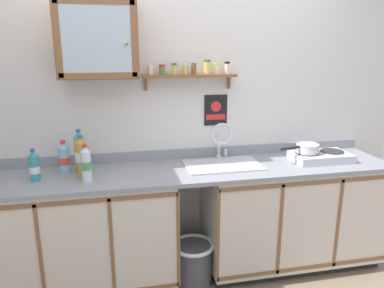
# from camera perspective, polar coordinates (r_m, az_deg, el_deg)

# --- Properties ---
(back_wall) EXTENTS (3.75, 0.07, 2.53)m
(back_wall) POSITION_cam_1_polar(r_m,az_deg,el_deg) (2.98, -0.88, 4.75)
(back_wall) COLOR silver
(back_wall) RESTS_ON ground
(lower_cabinet_run) EXTENTS (1.40, 0.59, 0.88)m
(lower_cabinet_run) POSITION_cam_1_polar(r_m,az_deg,el_deg) (2.92, -16.97, -13.49)
(lower_cabinet_run) COLOR black
(lower_cabinet_run) RESTS_ON ground
(lower_cabinet_run_right) EXTENTS (1.47, 0.59, 0.88)m
(lower_cabinet_run_right) POSITION_cam_1_polar(r_m,az_deg,el_deg) (3.22, 15.25, -10.59)
(lower_cabinet_run_right) COLOR black
(lower_cabinet_run_right) RESTS_ON ground
(countertop) EXTENTS (3.11, 0.61, 0.03)m
(countertop) POSITION_cam_1_polar(r_m,az_deg,el_deg) (2.78, 0.39, -4.15)
(countertop) COLOR gray
(countertop) RESTS_ON lower_cabinet_run
(backsplash) EXTENTS (3.11, 0.02, 0.08)m
(backsplash) POSITION_cam_1_polar(r_m,az_deg,el_deg) (3.03, -0.73, -1.45)
(backsplash) COLOR gray
(backsplash) RESTS_ON countertop
(sink) EXTENTS (0.58, 0.41, 0.43)m
(sink) POSITION_cam_1_polar(r_m,az_deg,el_deg) (2.87, 4.78, -3.60)
(sink) COLOR silver
(sink) RESTS_ON countertop
(hot_plate_stove) EXTENTS (0.46, 0.28, 0.07)m
(hot_plate_stove) POSITION_cam_1_polar(r_m,az_deg,el_deg) (3.14, 19.47, -1.87)
(hot_plate_stove) COLOR silver
(hot_plate_stove) RESTS_ON countertop
(saucepan) EXTENTS (0.35, 0.18, 0.07)m
(saucepan) POSITION_cam_1_polar(r_m,az_deg,el_deg) (3.07, 17.54, -0.59)
(saucepan) COLOR silver
(saucepan) RESTS_ON hot_plate_stove
(bottle_detergent_teal_0) EXTENTS (0.07, 0.07, 0.23)m
(bottle_detergent_teal_0) POSITION_cam_1_polar(r_m,az_deg,el_deg) (2.73, -23.43, -3.28)
(bottle_detergent_teal_0) COLOR teal
(bottle_detergent_teal_0) RESTS_ON countertop
(bottle_juice_amber_1) EXTENTS (0.07, 0.07, 0.31)m
(bottle_juice_amber_1) POSITION_cam_1_polar(r_m,az_deg,el_deg) (2.67, -16.92, -2.01)
(bottle_juice_amber_1) COLOR gold
(bottle_juice_amber_1) RESTS_ON countertop
(bottle_soda_green_2) EXTENTS (0.07, 0.07, 0.32)m
(bottle_soda_green_2) POSITION_cam_1_polar(r_m,az_deg,el_deg) (2.78, -17.13, -1.40)
(bottle_soda_green_2) COLOR #4CB266
(bottle_soda_green_2) RESTS_ON countertop
(bottle_water_blue_3) EXTENTS (0.08, 0.08, 0.24)m
(bottle_water_blue_3) POSITION_cam_1_polar(r_m,az_deg,el_deg) (2.81, -19.36, -2.14)
(bottle_water_blue_3) COLOR #8CB7E0
(bottle_water_blue_3) RESTS_ON countertop
(bottle_water_clear_4) EXTENTS (0.07, 0.07, 0.26)m
(bottle_water_clear_4) POSITION_cam_1_polar(r_m,az_deg,el_deg) (2.58, -16.21, -3.08)
(bottle_water_clear_4) COLOR silver
(bottle_water_clear_4) RESTS_ON countertop
(wall_cabinet) EXTENTS (0.56, 0.28, 0.53)m
(wall_cabinet) POSITION_cam_1_polar(r_m,az_deg,el_deg) (2.73, -14.58, 15.52)
(wall_cabinet) COLOR brown
(spice_shelf) EXTENTS (0.73, 0.14, 0.23)m
(spice_shelf) POSITION_cam_1_polar(r_m,az_deg,el_deg) (2.86, -0.23, 10.98)
(spice_shelf) COLOR brown
(warning_sign) EXTENTS (0.19, 0.01, 0.25)m
(warning_sign) POSITION_cam_1_polar(r_m,az_deg,el_deg) (3.01, 3.73, 5.27)
(warning_sign) COLOR black
(trash_bin) EXTENTS (0.33, 0.33, 0.34)m
(trash_bin) POSITION_cam_1_polar(r_m,az_deg,el_deg) (2.99, 0.19, -17.99)
(trash_bin) COLOR #4C4C51
(trash_bin) RESTS_ON ground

